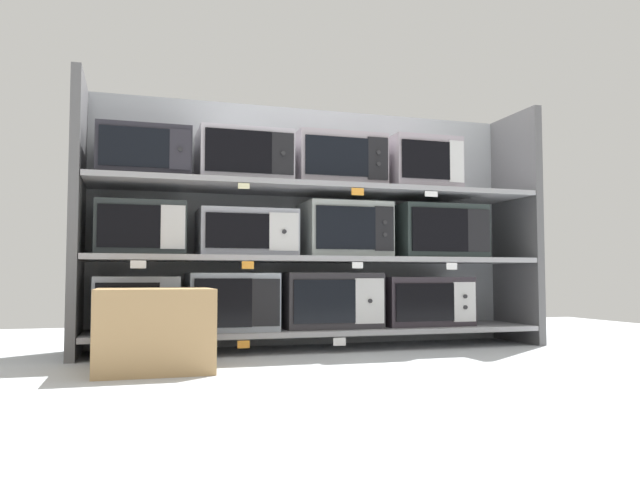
% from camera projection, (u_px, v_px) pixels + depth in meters
% --- Properties ---
extents(ground, '(6.62, 6.00, 0.02)m').
position_uv_depth(ground, '(387.00, 377.00, 2.66)').
color(ground, '#B2B7BC').
extents(back_panel, '(2.82, 0.04, 1.49)m').
position_uv_depth(back_panel, '(308.00, 226.00, 3.92)').
color(back_panel, '#9EA3A8').
rests_on(back_panel, ground).
extents(upright_left, '(0.05, 0.50, 1.49)m').
position_uv_depth(upright_left, '(77.00, 215.00, 3.27)').
color(upright_left, '#5B5B5E').
rests_on(upright_left, ground).
extents(upright_right, '(0.05, 0.50, 1.49)m').
position_uv_depth(upright_right, '(517.00, 227.00, 4.05)').
color(upright_right, '#5B5B5E').
rests_on(upright_right, ground).
extents(shelf_0, '(2.62, 0.50, 0.03)m').
position_uv_depth(shelf_0, '(320.00, 330.00, 3.62)').
color(shelf_0, '#99999E').
rests_on(shelf_0, ground).
extents(microwave_0, '(0.44, 0.39, 0.30)m').
position_uv_depth(microwave_0, '(137.00, 304.00, 3.33)').
color(microwave_0, '#9EA4AC').
rests_on(microwave_0, shelf_0).
extents(microwave_1, '(0.49, 0.39, 0.32)m').
position_uv_depth(microwave_1, '(231.00, 301.00, 3.48)').
color(microwave_1, '#98A1AE').
rests_on(microwave_1, shelf_0).
extents(microwave_2, '(0.57, 0.37, 0.32)m').
position_uv_depth(microwave_2, '(329.00, 300.00, 3.64)').
color(microwave_2, '#2C2A2E').
rests_on(microwave_2, shelf_0).
extents(microwave_3, '(0.55, 0.34, 0.30)m').
position_uv_depth(microwave_3, '(423.00, 301.00, 3.82)').
color(microwave_3, '#302931').
rests_on(microwave_3, shelf_0).
extents(price_tag_0, '(0.08, 0.00, 0.05)m').
position_uv_depth(price_tag_0, '(130.00, 349.00, 3.07)').
color(price_tag_0, orange).
extents(price_tag_1, '(0.06, 0.00, 0.04)m').
position_uv_depth(price_tag_1, '(243.00, 344.00, 3.24)').
color(price_tag_1, orange).
extents(price_tag_2, '(0.07, 0.00, 0.04)m').
position_uv_depth(price_tag_2, '(339.00, 342.00, 3.39)').
color(price_tag_2, white).
extents(shelf_1, '(2.62, 0.50, 0.03)m').
position_uv_depth(shelf_1, '(320.00, 259.00, 3.65)').
color(shelf_1, '#99999E').
extents(microwave_4, '(0.47, 0.33, 0.29)m').
position_uv_depth(microwave_4, '(141.00, 229.00, 3.36)').
color(microwave_4, '#2C3233').
rests_on(microwave_4, shelf_1).
extents(microwave_5, '(0.54, 0.39, 0.26)m').
position_uv_depth(microwave_5, '(246.00, 233.00, 3.52)').
color(microwave_5, '#9699A6').
rests_on(microwave_5, shelf_1).
extents(microwave_6, '(0.50, 0.38, 0.32)m').
position_uv_depth(microwave_6, '(344.00, 230.00, 3.70)').
color(microwave_6, '#9EA6A2').
rests_on(microwave_6, shelf_1).
extents(microwave_7, '(0.55, 0.43, 0.32)m').
position_uv_depth(microwave_7, '(434.00, 232.00, 3.87)').
color(microwave_7, '#283231').
rests_on(microwave_7, shelf_1).
extents(price_tag_3, '(0.08, 0.00, 0.04)m').
position_uv_depth(price_tag_3, '(138.00, 264.00, 3.11)').
color(price_tag_3, white).
extents(price_tag_4, '(0.06, 0.00, 0.04)m').
position_uv_depth(price_tag_4, '(248.00, 265.00, 3.27)').
color(price_tag_4, orange).
extents(price_tag_5, '(0.06, 0.00, 0.03)m').
position_uv_depth(price_tag_5, '(358.00, 265.00, 3.44)').
color(price_tag_5, white).
extents(price_tag_6, '(0.07, 0.00, 0.04)m').
position_uv_depth(price_tag_6, '(452.00, 266.00, 3.61)').
color(price_tag_6, white).
extents(shelf_2, '(2.62, 0.50, 0.03)m').
position_uv_depth(shelf_2, '(320.00, 190.00, 3.67)').
color(shelf_2, '#99999E').
extents(microwave_8, '(0.49, 0.43, 0.27)m').
position_uv_depth(microwave_8, '(144.00, 155.00, 3.39)').
color(microwave_8, '#28272F').
rests_on(microwave_8, shelf_2).
extents(microwave_9, '(0.52, 0.42, 0.29)m').
position_uv_depth(microwave_9, '(243.00, 158.00, 3.54)').
color(microwave_9, '#BAB4BF').
rests_on(microwave_9, shelf_2).
extents(microwave_10, '(0.53, 0.35, 0.31)m').
position_uv_depth(microwave_10, '(337.00, 162.00, 3.71)').
color(microwave_10, '#A49BA3').
rests_on(microwave_10, shelf_2).
extents(microwave_11, '(0.43, 0.42, 0.31)m').
position_uv_depth(microwave_11, '(417.00, 166.00, 3.86)').
color(microwave_11, '#A499A3').
rests_on(microwave_11, shelf_2).
extents(price_tag_7, '(0.06, 0.00, 0.03)m').
position_uv_depth(price_tag_7, '(244.00, 186.00, 3.28)').
color(price_tag_7, beige).
extents(price_tag_8, '(0.07, 0.00, 0.04)m').
position_uv_depth(price_tag_8, '(358.00, 192.00, 3.47)').
color(price_tag_8, orange).
extents(price_tag_9, '(0.08, 0.00, 0.03)m').
position_uv_depth(price_tag_9, '(431.00, 194.00, 3.60)').
color(price_tag_9, white).
extents(shipping_carton, '(0.51, 0.51, 0.37)m').
position_uv_depth(shipping_carton, '(154.00, 329.00, 2.80)').
color(shipping_carton, tan).
rests_on(shipping_carton, ground).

